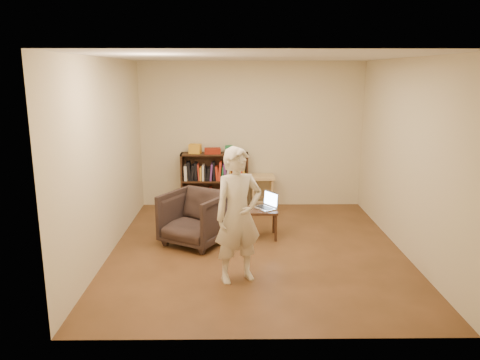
{
  "coord_description": "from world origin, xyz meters",
  "views": [
    {
      "loc": [
        -0.3,
        -6.13,
        2.42
      ],
      "look_at": [
        -0.23,
        0.35,
        0.91
      ],
      "focal_mm": 35.0,
      "sensor_mm": 36.0,
      "label": 1
    }
  ],
  "objects_px": {
    "bookshelf": "(215,184)",
    "armchair": "(195,218)",
    "side_table": "(262,214)",
    "stool": "(262,182)",
    "person": "(238,216)",
    "laptop": "(267,204)"
  },
  "relations": [
    {
      "from": "bookshelf",
      "to": "armchair",
      "type": "xyz_separation_m",
      "value": [
        -0.2,
        -1.85,
        -0.06
      ]
    },
    {
      "from": "bookshelf",
      "to": "side_table",
      "type": "height_order",
      "value": "bookshelf"
    },
    {
      "from": "person",
      "to": "armchair",
      "type": "bearing_deg",
      "value": 93.22
    },
    {
      "from": "bookshelf",
      "to": "laptop",
      "type": "bearing_deg",
      "value": -61.52
    },
    {
      "from": "stool",
      "to": "person",
      "type": "bearing_deg",
      "value": -98.7
    },
    {
      "from": "stool",
      "to": "armchair",
      "type": "height_order",
      "value": "armchair"
    },
    {
      "from": "armchair",
      "to": "side_table",
      "type": "bearing_deg",
      "value": 44.44
    },
    {
      "from": "stool",
      "to": "side_table",
      "type": "relative_size",
      "value": 1.4
    },
    {
      "from": "bookshelf",
      "to": "person",
      "type": "height_order",
      "value": "person"
    },
    {
      "from": "laptop",
      "to": "person",
      "type": "bearing_deg",
      "value": -50.93
    },
    {
      "from": "stool",
      "to": "laptop",
      "type": "height_order",
      "value": "laptop"
    },
    {
      "from": "bookshelf",
      "to": "armchair",
      "type": "relative_size",
      "value": 1.44
    },
    {
      "from": "stool",
      "to": "armchair",
      "type": "bearing_deg",
      "value": -121.35
    },
    {
      "from": "bookshelf",
      "to": "stool",
      "type": "distance_m",
      "value": 0.86
    },
    {
      "from": "bookshelf",
      "to": "armchair",
      "type": "height_order",
      "value": "bookshelf"
    },
    {
      "from": "armchair",
      "to": "stool",
      "type": "bearing_deg",
      "value": 88.84
    },
    {
      "from": "stool",
      "to": "person",
      "type": "distance_m",
      "value": 3.0
    },
    {
      "from": "side_table",
      "to": "stool",
      "type": "bearing_deg",
      "value": 86.85
    },
    {
      "from": "person",
      "to": "bookshelf",
      "type": "bearing_deg",
      "value": 74.3
    },
    {
      "from": "bookshelf",
      "to": "laptop",
      "type": "distance_m",
      "value": 1.77
    },
    {
      "from": "side_table",
      "to": "bookshelf",
      "type": "bearing_deg",
      "value": 115.78
    },
    {
      "from": "bookshelf",
      "to": "side_table",
      "type": "xyz_separation_m",
      "value": [
        0.77,
        -1.6,
        -0.08
      ]
    }
  ]
}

